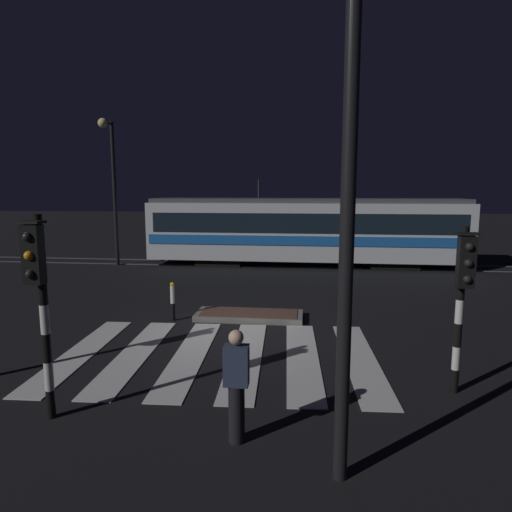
{
  "coord_description": "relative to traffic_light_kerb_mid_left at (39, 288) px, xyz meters",
  "views": [
    {
      "loc": [
        1.95,
        -11.11,
        3.7
      ],
      "look_at": [
        0.18,
        4.04,
        1.4
      ],
      "focal_mm": 31.28,
      "sensor_mm": 36.0,
      "label": 1
    }
  ],
  "objects": [
    {
      "name": "ground_plane",
      "position": [
        2.16,
        4.82,
        -2.19
      ],
      "size": [
        120.0,
        120.0,
        0.0
      ],
      "primitive_type": "plane",
      "color": "black"
    },
    {
      "name": "traffic_island",
      "position": [
        2.47,
        6.06,
        -2.1
      ],
      "size": [
        3.07,
        1.16,
        0.18
      ],
      "color": "slate",
      "rests_on": "ground"
    },
    {
      "name": "street_lamp_trackside_left",
      "position": [
        -5.15,
        14.12,
        2.19
      ],
      "size": [
        0.44,
        1.21,
        6.86
      ],
      "color": "black",
      "rests_on": "ground"
    },
    {
      "name": "crosswalk_zebra",
      "position": [
        2.16,
        3.06,
        -2.18
      ],
      "size": [
        7.2,
        4.97,
        0.02
      ],
      "color": "silver",
      "rests_on": "ground"
    },
    {
      "name": "pedestrian_waiting_at_kerb",
      "position": [
        3.12,
        -0.25,
        -1.31
      ],
      "size": [
        0.36,
        0.24,
        1.71
      ],
      "color": "black",
      "rests_on": "ground"
    },
    {
      "name": "bollard_island_edge",
      "position": [
        0.35,
        5.61,
        -1.63
      ],
      "size": [
        0.12,
        0.12,
        1.11
      ],
      "color": "black",
      "rests_on": "ground"
    },
    {
      "name": "street_lamp_near_kerb",
      "position": [
        4.57,
        -1.17,
        2.34
      ],
      "size": [
        0.44,
        1.21,
        7.14
      ],
      "color": "black",
      "rests_on": "ground"
    },
    {
      "name": "tram",
      "position": [
        3.97,
        15.32,
        -0.44
      ],
      "size": [
        15.23,
        2.58,
        4.15
      ],
      "color": "silver",
      "rests_on": "ground"
    },
    {
      "name": "traffic_light_corner_near_right",
      "position": [
        6.83,
        1.73,
        -0.18
      ],
      "size": [
        0.36,
        0.42,
        3.05
      ],
      "color": "black",
      "rests_on": "ground"
    },
    {
      "name": "rail_far",
      "position": [
        2.16,
        16.04,
        -2.18
      ],
      "size": [
        80.0,
        0.12,
        0.03
      ],
      "primitive_type": "cube",
      "color": "#59595E",
      "rests_on": "ground"
    },
    {
      "name": "traffic_light_kerb_mid_left",
      "position": [
        0.0,
        0.0,
        0.0
      ],
      "size": [
        0.36,
        0.42,
        3.32
      ],
      "color": "black",
      "rests_on": "ground"
    },
    {
      "name": "rail_near",
      "position": [
        2.16,
        14.61,
        -2.18
      ],
      "size": [
        80.0,
        0.12,
        0.03
      ],
      "primitive_type": "cube",
      "color": "#59595E",
      "rests_on": "ground"
    }
  ]
}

